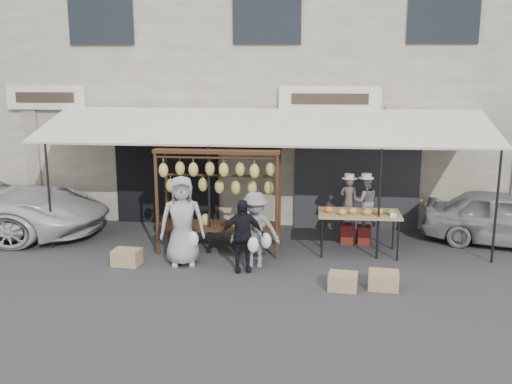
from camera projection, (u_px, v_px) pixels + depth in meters
ground_plane at (250, 274)px, 10.94m from camera, size 90.00×90.00×0.00m
shophouse at (276, 75)px, 16.47m from camera, size 24.00×6.15×7.30m
awning at (262, 127)px, 12.60m from camera, size 10.00×2.35×2.92m
banana_rack at (219, 180)px, 11.95m from camera, size 2.60×0.90×2.24m
produce_table at (359, 214)px, 11.91m from camera, size 1.70×0.90×1.04m
vendor_left at (349, 201)px, 12.66m from camera, size 0.43×0.33×1.07m
vendor_right at (365, 201)px, 12.63m from camera, size 0.59×0.49×1.12m
customer_left at (182, 221)px, 11.26m from camera, size 0.99×0.75×1.81m
customer_mid at (242, 235)px, 10.95m from camera, size 0.89×0.53×1.43m
customer_right at (255, 230)px, 11.20m from camera, size 0.98×0.58×1.51m
stool_left at (347, 233)px, 12.82m from camera, size 0.36×0.36×0.44m
stool_right at (364, 234)px, 12.79m from camera, size 0.32×0.32×0.41m
crate_near_a at (343, 281)px, 10.13m from camera, size 0.55×0.45×0.30m
crate_near_b at (383, 280)px, 10.17m from camera, size 0.57×0.45×0.32m
crate_far at (127, 257)px, 11.40m from camera, size 0.57×0.45×0.32m
sedan at (508, 218)px, 12.59m from camera, size 3.86×2.42×1.22m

